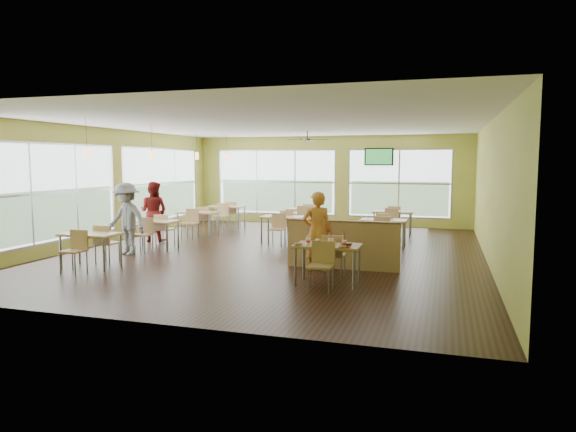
{
  "coord_description": "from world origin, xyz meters",
  "views": [
    {
      "loc": [
        4.04,
        -12.15,
        2.26
      ],
      "look_at": [
        0.47,
        -0.54,
        0.98
      ],
      "focal_mm": 32.0,
      "sensor_mm": 36.0,
      "label": 1
    }
  ],
  "objects_px": {
    "main_table": "(328,251)",
    "half_wall_divider": "(343,245)",
    "food_basket": "(346,244)",
    "man_plaid": "(317,231)"
  },
  "relations": [
    {
      "from": "main_table",
      "to": "food_basket",
      "type": "height_order",
      "value": "main_table"
    },
    {
      "from": "main_table",
      "to": "man_plaid",
      "type": "height_order",
      "value": "man_plaid"
    },
    {
      "from": "main_table",
      "to": "food_basket",
      "type": "distance_m",
      "value": 0.38
    },
    {
      "from": "half_wall_divider",
      "to": "man_plaid",
      "type": "relative_size",
      "value": 1.44
    },
    {
      "from": "food_basket",
      "to": "main_table",
      "type": "bearing_deg",
      "value": 178.11
    },
    {
      "from": "man_plaid",
      "to": "food_basket",
      "type": "relative_size",
      "value": 7.42
    },
    {
      "from": "main_table",
      "to": "food_basket",
      "type": "xyz_separation_m",
      "value": [
        0.35,
        -0.01,
        0.15
      ]
    },
    {
      "from": "food_basket",
      "to": "man_plaid",
      "type": "bearing_deg",
      "value": 126.5
    },
    {
      "from": "main_table",
      "to": "half_wall_divider",
      "type": "bearing_deg",
      "value": 90.0
    },
    {
      "from": "main_table",
      "to": "half_wall_divider",
      "type": "height_order",
      "value": "half_wall_divider"
    }
  ]
}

